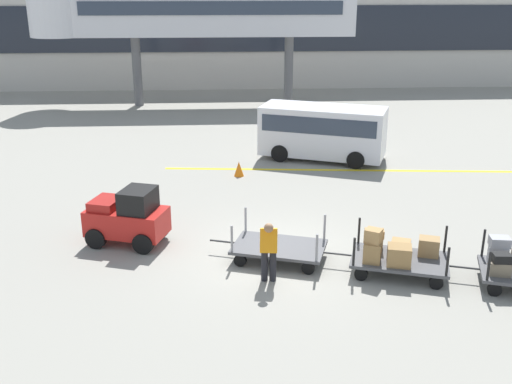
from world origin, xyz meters
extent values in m
plane|color=gray|center=(0.00, 0.00, 0.00)|extent=(120.00, 120.00, 0.00)
cube|color=yellow|center=(3.56, 7.18, 0.00)|extent=(14.10, 1.48, 0.01)
cube|color=#BCB7AD|center=(0.00, 26.00, 3.46)|extent=(45.64, 2.40, 6.92)
cube|color=#1E232D|center=(0.00, 24.75, 3.81)|extent=(43.36, 0.12, 2.80)
cube|color=silver|center=(-1.71, 20.00, 5.12)|extent=(15.43, 2.20, 2.60)
cylinder|color=silver|center=(-10.03, 20.00, 5.12)|extent=(3.00, 3.00, 2.60)
cube|color=#2D3847|center=(-1.71, 18.86, 5.32)|extent=(13.89, 0.08, 0.70)
cylinder|color=#59595B|center=(-5.96, 20.00, 1.91)|extent=(0.50, 0.50, 3.82)
cylinder|color=#59595B|center=(2.53, 20.00, 1.91)|extent=(0.50, 0.50, 3.82)
cube|color=red|center=(-3.91, 1.04, 0.63)|extent=(2.34, 1.69, 0.70)
cube|color=black|center=(-3.56, 0.93, 1.28)|extent=(1.06, 1.19, 0.60)
cube|color=#A51B16|center=(-4.46, 1.22, 1.10)|extent=(0.95, 1.10, 0.24)
cylinder|color=black|center=(-4.40, 1.75, 0.28)|extent=(0.59, 0.34, 0.56)
cylinder|color=black|center=(-4.72, 0.75, 0.28)|extent=(0.59, 0.34, 0.56)
cylinder|color=black|center=(-3.10, 1.33, 0.28)|extent=(0.59, 0.34, 0.56)
cylinder|color=black|center=(-3.42, 0.34, 0.28)|extent=(0.59, 0.34, 0.56)
cube|color=#4C4C4F|center=(0.09, -0.24, 0.36)|extent=(2.62, 2.04, 0.08)
cylinder|color=gray|center=(-0.72, 0.70, 0.75)|extent=(0.06, 0.06, 0.70)
cylinder|color=gray|center=(-1.11, -0.53, 0.75)|extent=(0.06, 0.06, 0.70)
cylinder|color=gray|center=(1.29, 0.05, 0.75)|extent=(0.06, 0.06, 0.70)
cylinder|color=gray|center=(0.90, -1.18, 0.75)|extent=(0.06, 0.06, 0.70)
cylinder|color=black|center=(-0.55, 0.59, 0.16)|extent=(0.34, 0.19, 0.32)
cylinder|color=black|center=(-0.91, -0.54, 0.16)|extent=(0.34, 0.19, 0.32)
cylinder|color=black|center=(1.09, 0.06, 0.16)|extent=(0.34, 0.19, 0.32)
cylinder|color=black|center=(0.73, -1.07, 0.16)|extent=(0.34, 0.19, 0.32)
cylinder|color=#333333|center=(-1.34, 0.22, 0.34)|extent=(0.68, 0.26, 0.05)
cube|color=#4C4C4F|center=(2.95, -1.16, 0.36)|extent=(2.62, 2.04, 0.08)
cylinder|color=black|center=(2.14, -0.22, 0.75)|extent=(0.06, 0.06, 0.70)
cylinder|color=black|center=(1.74, -1.45, 0.75)|extent=(0.06, 0.06, 0.70)
cylinder|color=black|center=(4.15, -0.87, 0.75)|extent=(0.06, 0.06, 0.70)
cylinder|color=black|center=(3.76, -2.09, 0.75)|extent=(0.06, 0.06, 0.70)
cylinder|color=black|center=(2.31, -0.33, 0.16)|extent=(0.34, 0.19, 0.32)
cylinder|color=black|center=(1.94, -1.46, 0.16)|extent=(0.34, 0.19, 0.32)
cylinder|color=black|center=(3.95, -0.85, 0.16)|extent=(0.34, 0.19, 0.32)
cylinder|color=black|center=(3.59, -1.99, 0.16)|extent=(0.34, 0.19, 0.32)
cylinder|color=#333333|center=(1.52, -0.70, 0.34)|extent=(0.68, 0.26, 0.05)
cube|color=#9E7A4C|center=(2.42, -0.64, 0.57)|extent=(0.57, 0.59, 0.34)
cube|color=olive|center=(2.23, -1.28, 0.65)|extent=(0.52, 0.55, 0.50)
cube|color=#A87F4C|center=(3.04, -0.87, 0.57)|extent=(0.57, 0.53, 0.34)
cube|color=olive|center=(2.82, -1.49, 0.64)|extent=(0.66, 0.60, 0.48)
cube|color=#9E7A4C|center=(3.69, -1.02, 0.63)|extent=(0.60, 0.54, 0.45)
cube|color=#A87F4C|center=(2.42, -0.64, 0.85)|extent=(0.51, 0.34, 0.20)
cube|color=#A87F4C|center=(2.23, -1.28, 1.07)|extent=(0.49, 0.47, 0.34)
cylinder|color=black|center=(4.99, -1.14, 0.75)|extent=(0.06, 0.06, 0.70)
cylinder|color=black|center=(4.60, -2.36, 0.75)|extent=(0.06, 0.06, 0.70)
cylinder|color=black|center=(5.16, -1.24, 0.16)|extent=(0.34, 0.19, 0.32)
cylinder|color=black|center=(4.80, -2.38, 0.16)|extent=(0.34, 0.19, 0.32)
cylinder|color=#333333|center=(4.37, -1.61, 0.34)|extent=(0.68, 0.26, 0.05)
cube|color=#99999E|center=(5.19, -1.54, 0.62)|extent=(0.53, 0.48, 0.45)
cube|color=#726651|center=(4.98, -2.14, 0.56)|extent=(0.53, 0.39, 0.33)
cube|color=#99999E|center=(5.19, -1.54, 0.96)|extent=(0.51, 0.41, 0.23)
cube|color=black|center=(4.98, -2.14, 0.83)|extent=(0.42, 0.33, 0.20)
cylinder|color=black|center=(-0.36, -1.33, 0.41)|extent=(0.16, 0.16, 0.82)
cylinder|color=black|center=(-0.16, -1.35, 0.41)|extent=(0.16, 0.16, 0.82)
cube|color=orange|center=(-0.27, -1.44, 1.09)|extent=(0.44, 0.46, 0.61)
sphere|color=#8C6647|center=(-0.29, -1.55, 1.45)|extent=(0.22, 0.22, 0.22)
cube|color=silver|center=(2.66, 8.76, 1.15)|extent=(5.16, 3.51, 1.90)
cube|color=#2D3847|center=(2.66, 8.76, 1.55)|extent=(4.82, 3.41, 0.64)
cylinder|color=black|center=(0.96, 8.49, 0.34)|extent=(0.72, 0.47, 0.68)
cylinder|color=black|center=(3.73, 7.41, 0.34)|extent=(0.72, 0.47, 0.68)
cone|color=orange|center=(-0.71, 6.74, 0.28)|extent=(0.36, 0.36, 0.55)
camera|label=1|loc=(-1.31, -14.14, 6.83)|focal=42.23mm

